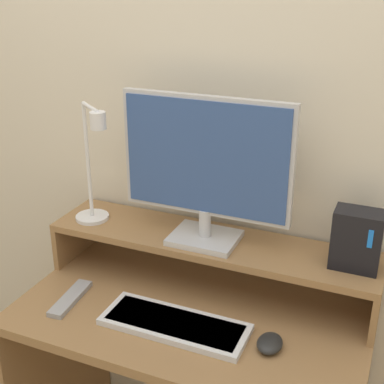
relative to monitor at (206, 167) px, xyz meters
The scene contains 9 objects.
wall_back 0.20m from the monitor, 86.10° to the left, with size 6.00×0.05×2.50m.
desk 0.65m from the monitor, 85.41° to the right, with size 1.02×0.55×0.74m.
monitor_shelf 0.27m from the monitor, 55.87° to the left, with size 1.02×0.23×0.17m.
monitor is the anchor object (origin of this frame).
desk_lamp 0.37m from the monitor, behind, with size 0.17×0.15×0.39m.
router_dock 0.46m from the monitor, ahead, with size 0.13×0.08×0.17m.
keyboard 0.45m from the monitor, 90.04° to the right, with size 0.42×0.15×0.02m.
mouse 0.51m from the monitor, 37.48° to the right, with size 0.07×0.09×0.03m.
remote_control 0.57m from the monitor, 146.43° to the right, with size 0.06×0.19×0.02m.
Camera 1 is at (0.51, -0.92, 1.66)m, focal length 50.00 mm.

